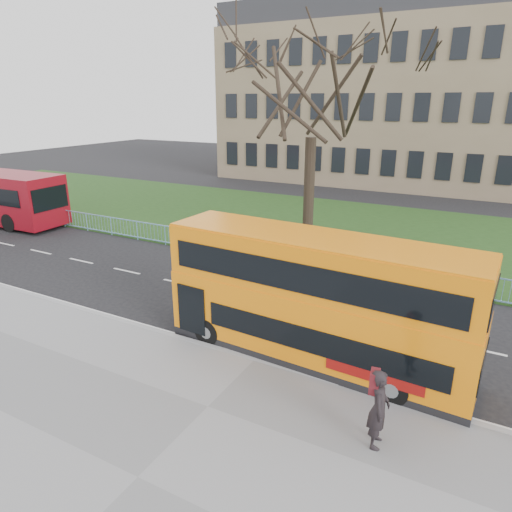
{
  "coord_description": "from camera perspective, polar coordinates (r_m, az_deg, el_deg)",
  "views": [
    {
      "loc": [
        5.73,
        -12.2,
        7.61
      ],
      "look_at": [
        -1.34,
        1.0,
        2.45
      ],
      "focal_mm": 32.0,
      "sensor_mm": 36.0,
      "label": 1
    }
  ],
  "objects": [
    {
      "name": "pedestrian",
      "position": [
        11.05,
        15.09,
        -17.95
      ],
      "size": [
        0.56,
        0.76,
        1.92
      ],
      "primitive_type": "imported",
      "rotation": [
        0.0,
        0.0,
        1.72
      ],
      "color": "black",
      "rests_on": "pavement"
    },
    {
      "name": "guard_railing",
      "position": [
        20.89,
        10.54,
        -1.08
      ],
      "size": [
        40.0,
        0.12,
        1.1
      ],
      "primitive_type": null,
      "color": "#7DB5DF",
      "rests_on": "ground"
    },
    {
      "name": "pavement",
      "position": [
        10.93,
        -14.54,
        -25.39
      ],
      "size": [
        80.0,
        10.5,
        0.12
      ],
      "primitive_type": "cube",
      "color": "slate",
      "rests_on": "ground"
    },
    {
      "name": "bare_tree",
      "position": [
        23.87,
        7.0,
        17.13
      ],
      "size": [
        9.52,
        9.52,
        13.6
      ],
      "primitive_type": null,
      "color": "black",
      "rests_on": "grass_verge"
    },
    {
      "name": "yellow_bus",
      "position": [
        13.64,
        7.44,
        -5.08
      ],
      "size": [
        9.35,
        2.69,
        3.87
      ],
      "rotation": [
        0.0,
        0.0,
        -0.05
      ],
      "color": "orange",
      "rests_on": "ground"
    },
    {
      "name": "grass_verge",
      "position": [
        28.15,
        15.37,
        2.72
      ],
      "size": [
        80.0,
        15.4,
        0.08
      ],
      "primitive_type": "cube",
      "color": "#1C3B15",
      "rests_on": "ground"
    },
    {
      "name": "ground",
      "position": [
        15.48,
        2.66,
        -10.45
      ],
      "size": [
        120.0,
        120.0,
        0.0
      ],
      "primitive_type": "plane",
      "color": "black",
      "rests_on": "ground"
    },
    {
      "name": "kerb",
      "position": [
        14.25,
        -0.11,
        -12.92
      ],
      "size": [
        80.0,
        0.2,
        0.14
      ],
      "primitive_type": "cube",
      "color": "gray",
      "rests_on": "ground"
    },
    {
      "name": "civic_building",
      "position": [
        48.41,
        16.12,
        17.59
      ],
      "size": [
        30.0,
        15.0,
        14.0
      ],
      "primitive_type": "cube",
      "color": "#7B684E",
      "rests_on": "ground"
    }
  ]
}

